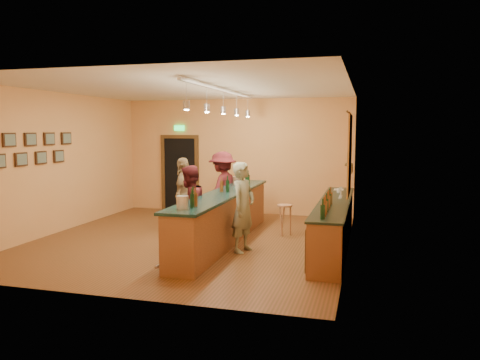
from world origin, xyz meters
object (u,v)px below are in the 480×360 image
(bartender, at_px, (243,207))
(bar_stool, at_px, (285,211))
(customer_c, at_px, (223,189))
(back_counter, at_px, (334,224))
(tasting_bar, at_px, (224,214))
(customer_a, at_px, (189,206))
(customer_b, at_px, (184,194))

(bartender, relative_size, bar_stool, 2.52)
(customer_c, bearing_deg, back_counter, 77.75)
(back_counter, height_order, tasting_bar, tasting_bar)
(customer_a, bearing_deg, back_counter, 106.95)
(tasting_bar, xyz_separation_m, customer_a, (-0.55, -0.53, 0.22))
(customer_c, xyz_separation_m, bar_stool, (1.66, -0.66, -0.37))
(tasting_bar, distance_m, customer_b, 1.57)
(back_counter, xyz_separation_m, bartender, (-1.67, -0.78, 0.38))
(back_counter, relative_size, customer_b, 2.66)
(tasting_bar, xyz_separation_m, customer_b, (-1.26, 0.91, 0.25))
(customer_a, relative_size, customer_b, 0.96)
(back_counter, distance_m, customer_c, 3.20)
(tasting_bar, distance_m, customer_c, 1.78)
(bar_stool, bearing_deg, customer_a, -137.11)
(customer_c, bearing_deg, customer_a, 15.67)
(customer_c, bearing_deg, tasting_bar, 33.89)
(customer_b, distance_m, bar_stool, 2.40)
(bartender, distance_m, customer_b, 2.38)
(back_counter, height_order, customer_a, customer_a)
(bartender, bearing_deg, tasting_bar, 59.21)
(bartender, xyz_separation_m, bar_stool, (0.53, 1.61, -0.32))
(back_counter, height_order, customer_c, customer_c)
(tasting_bar, relative_size, customer_a, 3.10)
(customer_c, bearing_deg, bar_stool, 84.13)
(tasting_bar, bearing_deg, customer_a, -135.72)
(tasting_bar, xyz_separation_m, bartender, (0.58, -0.60, 0.26))
(tasting_bar, bearing_deg, back_counter, 4.60)
(bartender, distance_m, bar_stool, 1.72)
(customer_c, distance_m, bar_stool, 1.82)
(back_counter, height_order, bartender, bartender)
(bartender, bearing_deg, bar_stool, -3.37)
(customer_b, relative_size, bar_stool, 2.49)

